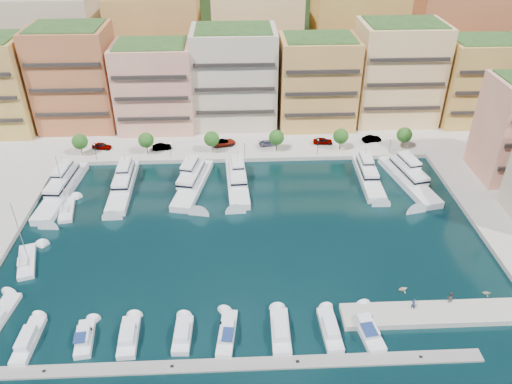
% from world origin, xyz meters
% --- Properties ---
extents(ground, '(400.00, 400.00, 0.00)m').
position_xyz_m(ground, '(0.00, 0.00, 0.00)').
color(ground, black).
rests_on(ground, ground).
extents(north_quay, '(220.00, 64.00, 2.00)m').
position_xyz_m(north_quay, '(0.00, 62.00, 0.00)').
color(north_quay, '#9E998E').
rests_on(north_quay, ground).
extents(hillside, '(240.00, 40.00, 58.00)m').
position_xyz_m(hillside, '(0.00, 110.00, 0.00)').
color(hillside, '#223C18').
rests_on(hillside, ground).
extents(south_pontoon, '(72.00, 2.20, 0.35)m').
position_xyz_m(south_pontoon, '(-3.00, -30.00, 0.00)').
color(south_pontoon, gray).
rests_on(south_pontoon, ground).
extents(finger_pier, '(32.00, 5.00, 2.00)m').
position_xyz_m(finger_pier, '(30.00, -22.00, 0.00)').
color(finger_pier, '#9E998E').
rests_on(finger_pier, ground).
extents(apartment_1, '(20.00, 16.50, 26.80)m').
position_xyz_m(apartment_1, '(-44.00, 51.99, 14.31)').
color(apartment_1, '#B2603B').
rests_on(apartment_1, north_quay).
extents(apartment_2, '(20.00, 15.50, 22.80)m').
position_xyz_m(apartment_2, '(-23.00, 49.99, 12.31)').
color(apartment_2, '#E7A680').
rests_on(apartment_2, north_quay).
extents(apartment_3, '(22.00, 16.50, 25.80)m').
position_xyz_m(apartment_3, '(-2.00, 51.99, 13.81)').
color(apartment_3, beige).
rests_on(apartment_3, north_quay).
extents(apartment_4, '(20.00, 15.50, 23.80)m').
position_xyz_m(apartment_4, '(20.00, 49.99, 12.81)').
color(apartment_4, '#D6A150').
rests_on(apartment_4, north_quay).
extents(apartment_5, '(22.00, 16.50, 26.80)m').
position_xyz_m(apartment_5, '(42.00, 51.99, 14.31)').
color(apartment_5, '#ECC17D').
rests_on(apartment_5, north_quay).
extents(apartment_6, '(20.00, 15.50, 22.80)m').
position_xyz_m(apartment_6, '(64.00, 49.99, 12.31)').
color(apartment_6, gold).
rests_on(apartment_6, north_quay).
extents(backblock_0, '(26.00, 18.00, 30.00)m').
position_xyz_m(backblock_0, '(-55.00, 74.00, 16.00)').
color(backblock_0, beige).
rests_on(backblock_0, north_quay).
extents(backblock_1, '(26.00, 18.00, 30.00)m').
position_xyz_m(backblock_1, '(-25.00, 74.00, 16.00)').
color(backblock_1, '#D6A150').
rests_on(backblock_1, north_quay).
extents(backblock_2, '(26.00, 18.00, 30.00)m').
position_xyz_m(backblock_2, '(5.00, 74.00, 16.00)').
color(backblock_2, '#ECC17D').
rests_on(backblock_2, north_quay).
extents(backblock_3, '(26.00, 18.00, 30.00)m').
position_xyz_m(backblock_3, '(35.00, 74.00, 16.00)').
color(backblock_3, gold).
rests_on(backblock_3, north_quay).
extents(backblock_4, '(26.00, 18.00, 30.00)m').
position_xyz_m(backblock_4, '(65.00, 74.00, 16.00)').
color(backblock_4, '#B2603B').
rests_on(backblock_4, north_quay).
extents(tree_0, '(3.80, 3.80, 5.65)m').
position_xyz_m(tree_0, '(-40.00, 33.50, 4.74)').
color(tree_0, '#473323').
rests_on(tree_0, north_quay).
extents(tree_1, '(3.80, 3.80, 5.65)m').
position_xyz_m(tree_1, '(-24.00, 33.50, 4.74)').
color(tree_1, '#473323').
rests_on(tree_1, north_quay).
extents(tree_2, '(3.80, 3.80, 5.65)m').
position_xyz_m(tree_2, '(-8.00, 33.50, 4.74)').
color(tree_2, '#473323').
rests_on(tree_2, north_quay).
extents(tree_3, '(3.80, 3.80, 5.65)m').
position_xyz_m(tree_3, '(8.00, 33.50, 4.74)').
color(tree_3, '#473323').
rests_on(tree_3, north_quay).
extents(tree_4, '(3.80, 3.80, 5.65)m').
position_xyz_m(tree_4, '(24.00, 33.50, 4.74)').
color(tree_4, '#473323').
rests_on(tree_4, north_quay).
extents(tree_5, '(3.80, 3.80, 5.65)m').
position_xyz_m(tree_5, '(40.00, 33.50, 4.74)').
color(tree_5, '#473323').
rests_on(tree_5, north_quay).
extents(lamppost_0, '(0.30, 0.30, 4.20)m').
position_xyz_m(lamppost_0, '(-36.00, 31.20, 3.83)').
color(lamppost_0, black).
rests_on(lamppost_0, north_quay).
extents(lamppost_1, '(0.30, 0.30, 4.20)m').
position_xyz_m(lamppost_1, '(-18.00, 31.20, 3.83)').
color(lamppost_1, black).
rests_on(lamppost_1, north_quay).
extents(lamppost_2, '(0.30, 0.30, 4.20)m').
position_xyz_m(lamppost_2, '(0.00, 31.20, 3.83)').
color(lamppost_2, black).
rests_on(lamppost_2, north_quay).
extents(lamppost_3, '(0.30, 0.30, 4.20)m').
position_xyz_m(lamppost_3, '(18.00, 31.20, 3.83)').
color(lamppost_3, black).
rests_on(lamppost_3, north_quay).
extents(lamppost_4, '(0.30, 0.30, 4.20)m').
position_xyz_m(lamppost_4, '(36.00, 31.20, 3.83)').
color(lamppost_4, black).
rests_on(lamppost_4, north_quay).
extents(yacht_0, '(6.24, 24.03, 7.30)m').
position_xyz_m(yacht_0, '(-40.61, 18.12, 1.21)').
color(yacht_0, silver).
rests_on(yacht_0, ground).
extents(yacht_1, '(4.61, 21.19, 7.30)m').
position_xyz_m(yacht_1, '(-27.48, 19.27, 1.09)').
color(yacht_1, silver).
rests_on(yacht_1, ground).
extents(yacht_2, '(8.63, 21.07, 7.30)m').
position_xyz_m(yacht_2, '(-11.98, 19.57, 1.21)').
color(yacht_2, silver).
rests_on(yacht_2, ground).
extents(yacht_3, '(5.39, 20.23, 7.30)m').
position_xyz_m(yacht_3, '(-2.01, 19.82, 1.21)').
color(yacht_3, silver).
rests_on(yacht_3, ground).
extents(yacht_5, '(4.60, 18.91, 7.30)m').
position_xyz_m(yacht_5, '(28.12, 20.39, 1.21)').
color(yacht_5, silver).
rests_on(yacht_5, ground).
extents(yacht_6, '(8.85, 22.25, 7.30)m').
position_xyz_m(yacht_6, '(36.98, 19.03, 1.21)').
color(yacht_6, silver).
rests_on(yacht_6, ground).
extents(cruiser_0, '(2.68, 9.23, 2.55)m').
position_xyz_m(cruiser_0, '(-33.95, -24.60, 0.55)').
color(cruiser_0, silver).
rests_on(cruiser_0, ground).
extents(cruiser_1, '(3.21, 7.29, 2.66)m').
position_xyz_m(cruiser_1, '(-25.59, -24.59, 0.57)').
color(cruiser_1, silver).
rests_on(cruiser_1, ground).
extents(cruiser_2, '(3.07, 7.92, 2.55)m').
position_xyz_m(cruiser_2, '(-19.01, -24.59, 0.55)').
color(cruiser_2, silver).
rests_on(cruiser_2, ground).
extents(cruiser_3, '(2.87, 7.22, 2.55)m').
position_xyz_m(cruiser_3, '(-10.89, -24.58, 0.55)').
color(cruiser_3, silver).
rests_on(cruiser_3, ground).
extents(cruiser_4, '(3.42, 9.22, 2.66)m').
position_xyz_m(cruiser_4, '(-4.17, -24.62, 0.57)').
color(cruiser_4, silver).
rests_on(cruiser_4, ground).
extents(cruiser_5, '(2.94, 9.06, 2.55)m').
position_xyz_m(cruiser_5, '(4.01, -24.60, 0.55)').
color(cruiser_5, silver).
rests_on(cruiser_5, ground).
extents(cruiser_6, '(2.92, 8.67, 2.55)m').
position_xyz_m(cruiser_6, '(11.64, -24.59, 0.55)').
color(cruiser_6, silver).
rests_on(cruiser_6, ground).
extents(cruiser_7, '(4.00, 9.47, 2.66)m').
position_xyz_m(cruiser_7, '(17.36, -24.62, 0.57)').
color(cruiser_7, silver).
rests_on(cruiser_7, ground).
extents(sailboat_1, '(5.37, 9.95, 13.20)m').
position_xyz_m(sailboat_1, '(-40.45, -6.04, 0.31)').
color(sailboat_1, silver).
rests_on(sailboat_1, ground).
extents(sailboat_2, '(4.27, 9.43, 13.20)m').
position_xyz_m(sailboat_2, '(-37.74, 10.50, 0.31)').
color(sailboat_2, silver).
rests_on(sailboat_2, ground).
extents(tender_1, '(2.00, 1.84, 0.89)m').
position_xyz_m(tender_1, '(25.51, -16.07, 0.45)').
color(tender_1, beige).
rests_on(tender_1, ground).
extents(tender_3, '(1.63, 1.46, 0.77)m').
position_xyz_m(tender_3, '(39.29, -17.57, 0.39)').
color(tender_3, beige).
rests_on(tender_3, ground).
extents(car_0, '(5.13, 2.93, 1.64)m').
position_xyz_m(car_0, '(-35.85, 36.71, 1.82)').
color(car_0, gray).
rests_on(car_0, north_quay).
extents(car_1, '(4.89, 2.42, 1.54)m').
position_xyz_m(car_1, '(-20.70, 35.61, 1.77)').
color(car_1, gray).
rests_on(car_1, north_quay).
extents(car_2, '(6.61, 4.10, 1.71)m').
position_xyz_m(car_2, '(-5.19, 37.17, 1.85)').
color(car_2, gray).
rests_on(car_2, north_quay).
extents(car_3, '(5.13, 2.71, 1.42)m').
position_xyz_m(car_3, '(6.22, 36.65, 1.71)').
color(car_3, gray).
rests_on(car_3, north_quay).
extents(car_4, '(5.00, 2.16, 1.68)m').
position_xyz_m(car_4, '(20.27, 36.93, 1.84)').
color(car_4, gray).
rests_on(car_4, north_quay).
extents(car_5, '(5.18, 2.73, 1.62)m').
position_xyz_m(car_5, '(33.11, 37.56, 1.81)').
color(car_5, gray).
rests_on(car_5, north_quay).
extents(person_0, '(0.85, 0.82, 1.96)m').
position_xyz_m(person_0, '(25.45, -21.16, 1.98)').
color(person_0, '#26324D').
rests_on(person_0, finger_pier).
extents(person_1, '(0.96, 0.75, 1.97)m').
position_xyz_m(person_1, '(31.80, -20.00, 1.99)').
color(person_1, '#513530').
rests_on(person_1, finger_pier).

